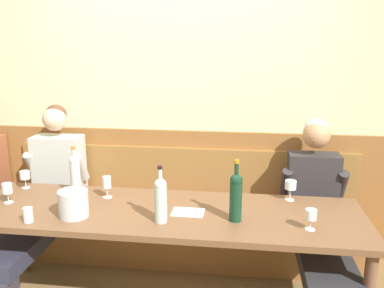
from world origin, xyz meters
TOP-DOWN VIEW (x-y plane):
  - room_wall_back at (0.00, 1.09)m, footprint 6.80×0.08m
  - wood_wainscot_panel at (0.00, 1.04)m, footprint 6.80×0.03m
  - wall_bench at (0.00, 0.83)m, footprint 2.92×0.42m
  - dining_table at (0.00, 0.15)m, footprint 2.62×0.77m
  - person_left_seat at (-1.04, 0.49)m, footprint 0.51×1.22m
  - person_center_right_seat at (1.06, 0.47)m, footprint 0.50×1.22m
  - ice_bucket at (-0.55, -0.02)m, footprint 0.19×0.19m
  - wine_bottle_amber_mid at (0.47, 0.05)m, footprint 0.08×0.08m
  - wine_bottle_green_tall at (-0.70, 0.36)m, footprint 0.07×0.07m
  - wine_bottle_clear_water at (0.02, -0.03)m, footprint 0.08×0.08m
  - wine_glass_center_front at (0.91, -0.02)m, footprint 0.07×0.07m
  - wine_glass_mid_right at (-0.45, 0.32)m, footprint 0.07×0.07m
  - wine_glass_right_end at (-1.13, 0.43)m, footprint 0.07×0.07m
  - wine_glass_mid_left at (0.84, 0.44)m, footprint 0.08×0.08m
  - wine_glass_center_rear at (-1.10, 0.13)m, footprint 0.07×0.07m
  - water_tumbler_right at (-0.80, -0.14)m, footprint 0.06×0.06m
  - tasting_sheet_left_guest at (0.16, 0.14)m, footprint 0.21×0.15m

SIDE VIEW (x-z plane):
  - wall_bench at x=0.00m, z-range -0.19..0.75m
  - wood_wainscot_panel at x=0.00m, z-range 0.00..1.09m
  - person_center_right_seat at x=1.06m, z-range -0.01..1.24m
  - person_left_seat at x=-1.04m, z-range -0.02..1.30m
  - dining_table at x=0.00m, z-range 0.29..1.03m
  - tasting_sheet_left_guest at x=0.16m, z-range 0.74..0.74m
  - water_tumbler_right at x=-0.80m, z-range 0.74..0.83m
  - ice_bucket at x=-0.55m, z-range 0.74..0.91m
  - wine_glass_center_front at x=0.91m, z-range 0.76..0.89m
  - wine_glass_right_end at x=-1.13m, z-range 0.77..0.90m
  - wine_glass_center_rear at x=-1.10m, z-range 0.77..0.91m
  - wine_glass_mid_right at x=-0.45m, z-range 0.76..0.92m
  - wine_glass_mid_left at x=0.84m, z-range 0.77..0.91m
  - wine_bottle_clear_water at x=0.02m, z-range 0.71..1.07m
  - wine_bottle_green_tall at x=-0.70m, z-range 0.71..1.07m
  - wine_bottle_amber_mid at x=0.47m, z-range 0.70..1.10m
  - room_wall_back at x=0.00m, z-range 0.00..2.80m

